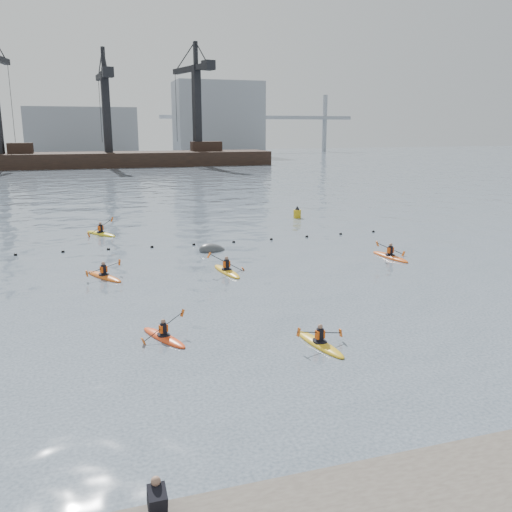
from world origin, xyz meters
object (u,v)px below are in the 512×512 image
(kayaker_0, at_px, (164,336))
(kayaker_1, at_px, (320,343))
(mooring_buoy, at_px, (212,251))
(nav_buoy, at_px, (297,214))
(kayaker_3, at_px, (227,271))
(kayaker_5, at_px, (101,233))
(kayaker_2, at_px, (104,276))
(kayaker_4, at_px, (390,256))

(kayaker_0, bearing_deg, kayaker_1, -48.55)
(mooring_buoy, distance_m, nav_buoy, 15.75)
(kayaker_3, bearing_deg, kayaker_5, 106.20)
(kayaker_1, distance_m, nav_buoy, 30.98)
(kayaker_5, height_order, nav_buoy, kayaker_5)
(kayaker_3, height_order, mooring_buoy, kayaker_3)
(kayaker_1, distance_m, mooring_buoy, 17.69)
(kayaker_5, xyz_separation_m, nav_buoy, (18.06, 2.84, 0.28))
(kayaker_1, relative_size, nav_buoy, 2.43)
(kayaker_2, relative_size, kayaker_5, 0.95)
(kayaker_0, bearing_deg, kayaker_4, 6.11)
(kayaker_5, height_order, mooring_buoy, kayaker_5)
(kayaker_4, distance_m, mooring_buoy, 12.01)
(kayaker_1, height_order, kayaker_3, kayaker_3)
(kayaker_4, relative_size, kayaker_5, 1.04)
(kayaker_0, xyz_separation_m, kayaker_4, (16.25, 9.49, 0.02))
(kayaker_0, distance_m, kayaker_1, 6.26)
(kayaker_0, relative_size, kayaker_3, 0.83)
(kayaker_1, xyz_separation_m, mooring_buoy, (-0.07, 17.69, -0.10))
(kayaker_2, bearing_deg, kayaker_1, -88.55)
(kayaker_0, bearing_deg, nav_buoy, 33.70)
(kayaker_5, bearing_deg, kayaker_0, -119.89)
(kayaker_3, relative_size, kayaker_5, 1.03)
(kayaker_3, bearing_deg, nav_buoy, 47.93)
(kayaker_2, bearing_deg, kayaker_3, -37.63)
(kayaker_0, relative_size, mooring_buoy, 1.47)
(nav_buoy, bearing_deg, kayaker_3, -123.75)
(kayaker_3, height_order, kayaker_5, kayaker_3)
(kayaker_2, height_order, kayaker_5, kayaker_5)
(kayaker_2, relative_size, nav_buoy, 2.47)
(kayaker_1, height_order, nav_buoy, nav_buoy)
(kayaker_0, distance_m, kayaker_4, 18.82)
(kayaker_5, bearing_deg, kayaker_2, -125.09)
(kayaker_1, distance_m, kayaker_2, 14.90)
(kayaker_1, relative_size, kayaker_2, 0.99)
(kayaker_2, distance_m, mooring_buoy, 8.92)
(kayaker_1, relative_size, kayaker_4, 0.90)
(kayaker_4, bearing_deg, kayaker_1, 41.16)
(kayaker_1, distance_m, kayaker_5, 27.13)
(kayaker_2, relative_size, kayaker_4, 0.91)
(mooring_buoy, bearing_deg, nav_buoy, 45.92)
(kayaker_1, height_order, kayaker_5, kayaker_5)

